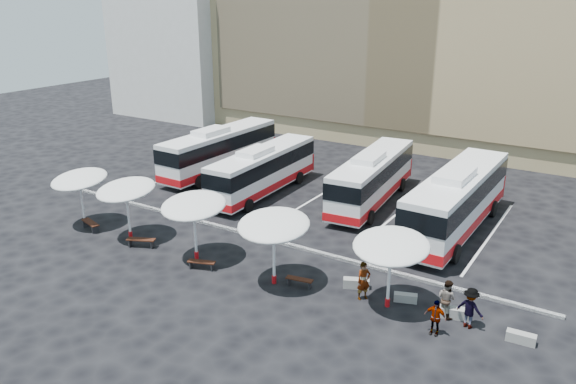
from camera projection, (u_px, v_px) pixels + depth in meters
The scene contains 26 objects.
ground at pixel (246, 239), 32.84m from camera, with size 120.00×120.00×0.00m, color black.
sandstone_building at pixel (438, 4), 54.09m from camera, with size 42.00×18.25×29.60m.
apartment_block at pixel (192, 35), 66.22m from camera, with size 14.00×14.00×18.00m, color silver.
curb_divider at pixel (251, 235), 33.21m from camera, with size 34.00×0.25×0.15m, color black.
bay_lines at pixel (314, 199), 39.23m from camera, with size 24.15×12.00×0.01m.
bus_0 at pixel (220, 149), 44.50m from camera, with size 2.96×11.86×3.75m.
bus_1 at pixel (263, 169), 39.78m from camera, with size 2.86×11.15×3.52m.
bus_2 at pixel (372, 177), 37.95m from camera, with size 3.47×11.62×3.63m.
bus_3 at pixel (457, 199), 33.26m from camera, with size 3.12×12.77×4.04m.
sunshade_0 at pixel (79, 179), 33.87m from camera, with size 3.46×3.50×3.48m.
sunshade_1 at pixel (126, 190), 32.00m from camera, with size 3.68×3.72×3.52m.
sunshade_2 at pixel (194, 206), 29.38m from camera, with size 3.98×4.02×3.60m.
sunshade_3 at pixel (274, 225), 26.78m from camera, with size 3.98×4.02×3.67m.
sunshade_4 at pixel (391, 246), 24.74m from camera, with size 3.71×3.75×3.58m.
wood_bench_0 at pixel (90, 224), 33.98m from camera, with size 1.72×0.88×0.51m.
wood_bench_1 at pixel (141, 241), 31.66m from camera, with size 1.65×1.06×0.50m.
wood_bench_2 at pixel (202, 263), 29.12m from camera, with size 1.50×0.86×0.45m.
wood_bench_3 at pixel (299, 280), 27.42m from camera, with size 1.39×0.58×0.41m.
conc_bench_0 at pixel (356, 283), 27.31m from camera, with size 1.25×0.42×0.47m, color gray.
conc_bench_1 at pixel (405, 298), 26.07m from camera, with size 1.07×0.36×0.40m, color gray.
conc_bench_2 at pixel (455, 313), 24.76m from camera, with size 1.30×0.43×0.49m, color gray.
conc_bench_3 at pixel (521, 338), 23.01m from camera, with size 1.16×0.39×0.44m, color gray.
passenger_0 at pixel (363, 281), 26.08m from camera, with size 0.68×0.45×1.87m, color black.
passenger_1 at pixel (447, 299), 24.64m from camera, with size 0.86×0.67×1.78m, color black.
passenger_2 at pixel (435, 317), 23.39m from camera, with size 0.94×0.39×1.61m, color black.
passenger_3 at pixel (470, 308), 23.85m from camera, with size 1.20×0.69×1.85m, color black.
Camera 1 is at (18.02, -24.16, 13.54)m, focal length 35.00 mm.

